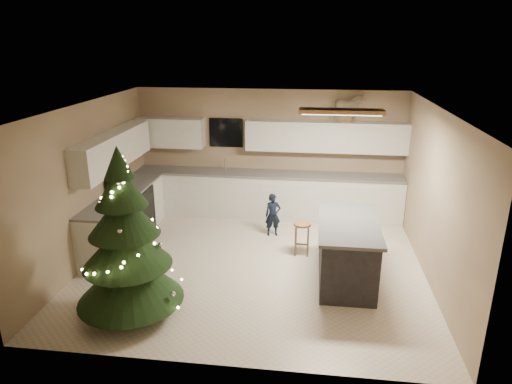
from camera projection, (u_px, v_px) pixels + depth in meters
ground_plane at (253, 264)px, 7.59m from camera, size 5.50×5.50×0.00m
room_shell at (255, 163)px, 7.02m from camera, size 5.52×5.02×2.61m
cabinetry at (219, 188)px, 9.00m from camera, size 5.50×3.20×2.00m
island at (347, 251)px, 6.97m from camera, size 0.90×1.70×0.95m
bar_stool at (302, 231)px, 7.82m from camera, size 0.30×0.30×0.57m
christmas_tree at (127, 249)px, 5.95m from camera, size 1.47×1.42×2.34m
toddler at (273, 215)px, 8.57m from camera, size 0.34×0.27×0.82m
rocking_horse at (347, 107)px, 8.85m from camera, size 0.66×0.37×0.55m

